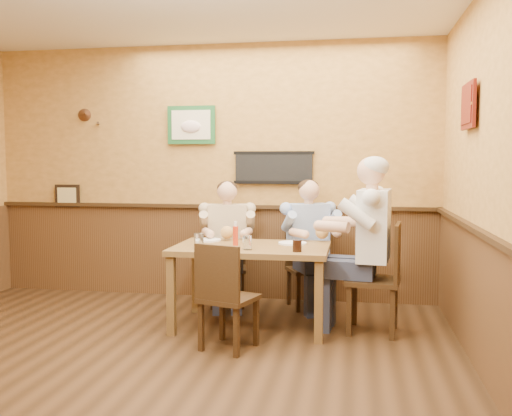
{
  "coord_description": "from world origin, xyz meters",
  "views": [
    {
      "loc": [
        1.6,
        -3.67,
        1.51
      ],
      "look_at": [
        0.72,
        1.35,
        1.1
      ],
      "focal_mm": 40.0,
      "sensor_mm": 36.0,
      "label": 1
    }
  ],
  "objects_px": {
    "chair_back_left": "(228,267)",
    "pepper_shaker": "(235,241)",
    "dining_table": "(252,256)",
    "water_glass_left": "(199,241)",
    "diner_blue_polo": "(308,251)",
    "diner_white_elder": "(374,254)",
    "salt_shaker": "(235,240)",
    "water_glass_mid": "(247,243)",
    "chair_right_end": "(373,278)",
    "chair_back_right": "(308,268)",
    "chair_near_side": "(229,296)",
    "cola_tumbler": "(297,246)",
    "diner_tan_shirt": "(227,250)",
    "hot_sauce_bottle": "(235,235)"
  },
  "relations": [
    {
      "from": "dining_table",
      "to": "water_glass_left",
      "type": "relative_size",
      "value": 10.84
    },
    {
      "from": "chair_back_right",
      "to": "cola_tumbler",
      "type": "height_order",
      "value": "cola_tumbler"
    },
    {
      "from": "chair_right_end",
      "to": "diner_white_elder",
      "type": "height_order",
      "value": "diner_white_elder"
    },
    {
      "from": "dining_table",
      "to": "chair_right_end",
      "type": "distance_m",
      "value": 1.11
    },
    {
      "from": "chair_near_side",
      "to": "cola_tumbler",
      "type": "relative_size",
      "value": 8.55
    },
    {
      "from": "hot_sauce_bottle",
      "to": "salt_shaker",
      "type": "xyz_separation_m",
      "value": [
        -0.0,
        -0.0,
        -0.05
      ]
    },
    {
      "from": "dining_table",
      "to": "diner_white_elder",
      "type": "relative_size",
      "value": 1.0
    },
    {
      "from": "water_glass_left",
      "to": "water_glass_mid",
      "type": "height_order",
      "value": "water_glass_left"
    },
    {
      "from": "water_glass_left",
      "to": "water_glass_mid",
      "type": "distance_m",
      "value": 0.44
    },
    {
      "from": "chair_back_left",
      "to": "chair_right_end",
      "type": "height_order",
      "value": "chair_right_end"
    },
    {
      "from": "dining_table",
      "to": "diner_white_elder",
      "type": "bearing_deg",
      "value": 0.14
    },
    {
      "from": "chair_right_end",
      "to": "chair_back_right",
      "type": "bearing_deg",
      "value": -132.96
    },
    {
      "from": "diner_tan_shirt",
      "to": "dining_table",
      "type": "bearing_deg",
      "value": -73.47
    },
    {
      "from": "cola_tumbler",
      "to": "chair_near_side",
      "type": "bearing_deg",
      "value": -144.28
    },
    {
      "from": "dining_table",
      "to": "water_glass_left",
      "type": "height_order",
      "value": "water_glass_left"
    },
    {
      "from": "water_glass_mid",
      "to": "water_glass_left",
      "type": "bearing_deg",
      "value": 176.94
    },
    {
      "from": "water_glass_left",
      "to": "diner_blue_polo",
      "type": "bearing_deg",
      "value": 48.06
    },
    {
      "from": "chair_right_end",
      "to": "chair_near_side",
      "type": "relative_size",
      "value": 1.13
    },
    {
      "from": "water_glass_mid",
      "to": "salt_shaker",
      "type": "bearing_deg",
      "value": 124.53
    },
    {
      "from": "chair_right_end",
      "to": "chair_back_left",
      "type": "bearing_deg",
      "value": -108.07
    },
    {
      "from": "chair_right_end",
      "to": "diner_white_elder",
      "type": "relative_size",
      "value": 0.7
    },
    {
      "from": "water_glass_left",
      "to": "hot_sauce_bottle",
      "type": "distance_m",
      "value": 0.35
    },
    {
      "from": "diner_blue_polo",
      "to": "chair_back_right",
      "type": "bearing_deg",
      "value": 0.0
    },
    {
      "from": "diner_white_elder",
      "to": "cola_tumbler",
      "type": "height_order",
      "value": "diner_white_elder"
    },
    {
      "from": "chair_back_right",
      "to": "cola_tumbler",
      "type": "xyz_separation_m",
      "value": [
        -0.0,
        -1.05,
        0.38
      ]
    },
    {
      "from": "dining_table",
      "to": "diner_blue_polo",
      "type": "height_order",
      "value": "diner_blue_polo"
    },
    {
      "from": "chair_back_left",
      "to": "pepper_shaker",
      "type": "bearing_deg",
      "value": -84.03
    },
    {
      "from": "dining_table",
      "to": "cola_tumbler",
      "type": "xyz_separation_m",
      "value": [
        0.45,
        -0.28,
        0.14
      ]
    },
    {
      "from": "diner_blue_polo",
      "to": "salt_shaker",
      "type": "height_order",
      "value": "diner_blue_polo"
    },
    {
      "from": "water_glass_mid",
      "to": "chair_near_side",
      "type": "bearing_deg",
      "value": -100.25
    },
    {
      "from": "water_glass_mid",
      "to": "salt_shaker",
      "type": "xyz_separation_m",
      "value": [
        -0.16,
        0.23,
        -0.01
      ]
    },
    {
      "from": "dining_table",
      "to": "diner_tan_shirt",
      "type": "xyz_separation_m",
      "value": [
        -0.39,
        0.7,
        -0.07
      ]
    },
    {
      "from": "chair_back_left",
      "to": "water_glass_left",
      "type": "distance_m",
      "value": 1.0
    },
    {
      "from": "salt_shaker",
      "to": "pepper_shaker",
      "type": "xyz_separation_m",
      "value": [
        -0.0,
        -0.0,
        -0.01
      ]
    },
    {
      "from": "hot_sauce_bottle",
      "to": "salt_shaker",
      "type": "bearing_deg",
      "value": -162.06
    },
    {
      "from": "chair_back_right",
      "to": "diner_blue_polo",
      "type": "bearing_deg",
      "value": 0.0
    },
    {
      "from": "water_glass_mid",
      "to": "pepper_shaker",
      "type": "height_order",
      "value": "water_glass_mid"
    },
    {
      "from": "chair_back_left",
      "to": "chair_back_right",
      "type": "relative_size",
      "value": 0.99
    },
    {
      "from": "dining_table",
      "to": "water_glass_mid",
      "type": "height_order",
      "value": "water_glass_mid"
    },
    {
      "from": "diner_blue_polo",
      "to": "water_glass_left",
      "type": "distance_m",
      "value": 1.35
    },
    {
      "from": "chair_back_left",
      "to": "chair_right_end",
      "type": "relative_size",
      "value": 0.84
    },
    {
      "from": "diner_white_elder",
      "to": "water_glass_left",
      "type": "bearing_deg",
      "value": -74.71
    },
    {
      "from": "diner_tan_shirt",
      "to": "water_glass_mid",
      "type": "height_order",
      "value": "diner_tan_shirt"
    },
    {
      "from": "diner_white_elder",
      "to": "water_glass_mid",
      "type": "height_order",
      "value": "diner_white_elder"
    },
    {
      "from": "diner_blue_polo",
      "to": "water_glass_mid",
      "type": "bearing_deg",
      "value": -137.95
    },
    {
      "from": "dining_table",
      "to": "hot_sauce_bottle",
      "type": "bearing_deg",
      "value": -176.25
    },
    {
      "from": "chair_right_end",
      "to": "water_glass_left",
      "type": "relative_size",
      "value": 7.59
    },
    {
      "from": "chair_back_left",
      "to": "diner_white_elder",
      "type": "bearing_deg",
      "value": -37.59
    },
    {
      "from": "dining_table",
      "to": "water_glass_left",
      "type": "bearing_deg",
      "value": -154.11
    },
    {
      "from": "chair_near_side",
      "to": "diner_blue_polo",
      "type": "height_order",
      "value": "diner_blue_polo"
    }
  ]
}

